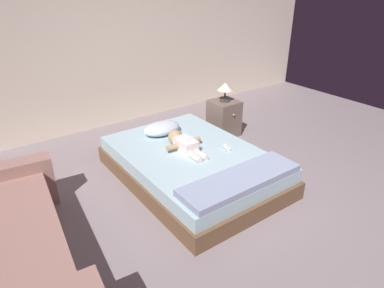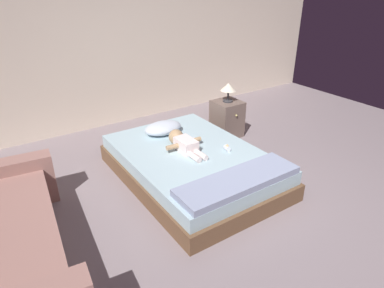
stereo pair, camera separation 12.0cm
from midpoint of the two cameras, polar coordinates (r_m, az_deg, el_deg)
name	(u,v)px [view 1 (the left image)]	position (r m, az deg, el deg)	size (l,w,h in m)	color
ground_plane	(252,210)	(3.56, 9.14, -10.87)	(8.00, 8.00, 0.00)	gray
wall_behind_bed	(115,36)	(5.42, -13.50, 17.31)	(8.00, 0.12, 2.70)	beige
bed	(192,165)	(3.93, -0.88, -3.62)	(1.44, 2.08, 0.35)	brown
pillow	(162,128)	(4.28, -5.94, 2.64)	(0.49, 0.32, 0.15)	silver
baby	(183,143)	(3.89, -2.41, 0.17)	(0.46, 0.63, 0.18)	white
toothbrush	(194,140)	(4.10, -0.41, 0.62)	(0.07, 0.16, 0.02)	#3595E0
nightstand	(224,118)	(5.01, 4.71, 4.35)	(0.38, 0.41, 0.53)	#6D5950
lamp	(225,87)	(4.86, 4.92, 9.47)	(0.23, 0.23, 0.27)	#333338
blanket	(241,180)	(3.29, 7.18, -6.02)	(1.30, 0.39, 0.07)	#8E9AB9
baby_bottle	(227,147)	(3.89, 5.02, -0.55)	(0.08, 0.10, 0.08)	white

